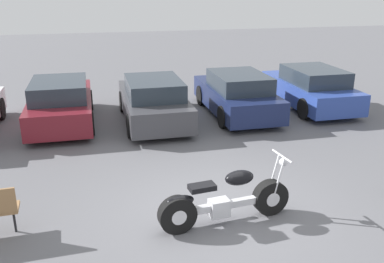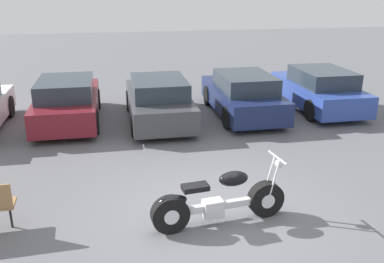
# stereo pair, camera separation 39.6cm
# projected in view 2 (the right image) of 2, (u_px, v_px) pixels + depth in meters

# --- Properties ---
(ground_plane) EXTENTS (60.00, 60.00, 0.00)m
(ground_plane) POSITION_uv_depth(u_px,v_px,m) (212.00, 212.00, 7.76)
(ground_plane) COLOR slate
(motorcycle) EXTENTS (2.39, 0.68, 1.10)m
(motorcycle) POSITION_uv_depth(u_px,v_px,m) (218.00, 202.00, 7.26)
(motorcycle) COLOR black
(motorcycle) RESTS_ON ground_plane
(parked_car_maroon) EXTENTS (1.79, 4.08, 1.33)m
(parked_car_maroon) POSITION_uv_depth(u_px,v_px,m) (67.00, 101.00, 12.49)
(parked_car_maroon) COLOR maroon
(parked_car_maroon) RESTS_ON ground_plane
(parked_car_dark_grey) EXTENTS (1.79, 4.08, 1.33)m
(parked_car_dark_grey) POSITION_uv_depth(u_px,v_px,m) (159.00, 101.00, 12.58)
(parked_car_dark_grey) COLOR #3D3D42
(parked_car_dark_grey) RESTS_ON ground_plane
(parked_car_navy) EXTENTS (1.79, 4.08, 1.33)m
(parked_car_navy) POSITION_uv_depth(u_px,v_px,m) (243.00, 95.00, 13.21)
(parked_car_navy) COLOR #19234C
(parked_car_navy) RESTS_ON ground_plane
(parked_car_blue) EXTENTS (1.79, 4.08, 1.33)m
(parked_car_blue) POSITION_uv_depth(u_px,v_px,m) (319.00, 89.00, 13.89)
(parked_car_blue) COLOR #2D479E
(parked_car_blue) RESTS_ON ground_plane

